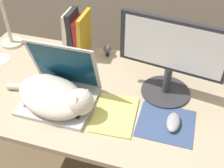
{
  "coord_description": "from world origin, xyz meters",
  "views": [
    {
      "loc": [
        0.37,
        -0.57,
        1.67
      ],
      "look_at": [
        0.1,
        0.34,
        0.86
      ],
      "focal_mm": 45.0,
      "sensor_mm": 36.0,
      "label": 1
    }
  ],
  "objects_px": {
    "computer_mouse": "(173,122)",
    "notepad": "(115,114)",
    "cat": "(55,96)",
    "book_row": "(77,34)",
    "laptop": "(60,90)",
    "external_monitor": "(171,57)",
    "webcam": "(107,49)"
  },
  "relations": [
    {
      "from": "external_monitor",
      "to": "cat",
      "type": "bearing_deg",
      "value": -153.07
    },
    {
      "from": "cat",
      "to": "notepad",
      "type": "distance_m",
      "value": 0.28
    },
    {
      "from": "laptop",
      "to": "book_row",
      "type": "xyz_separation_m",
      "value": [
        -0.07,
        0.39,
        0.07
      ]
    },
    {
      "from": "computer_mouse",
      "to": "laptop",
      "type": "bearing_deg",
      "value": 178.41
    },
    {
      "from": "book_row",
      "to": "laptop",
      "type": "bearing_deg",
      "value": -79.39
    },
    {
      "from": "book_row",
      "to": "cat",
      "type": "bearing_deg",
      "value": -80.71
    },
    {
      "from": "book_row",
      "to": "webcam",
      "type": "distance_m",
      "value": 0.19
    },
    {
      "from": "webcam",
      "to": "cat",
      "type": "bearing_deg",
      "value": -102.65
    },
    {
      "from": "external_monitor",
      "to": "computer_mouse",
      "type": "distance_m",
      "value": 0.28
    },
    {
      "from": "computer_mouse",
      "to": "external_monitor",
      "type": "bearing_deg",
      "value": 107.43
    },
    {
      "from": "computer_mouse",
      "to": "webcam",
      "type": "distance_m",
      "value": 0.59
    },
    {
      "from": "cat",
      "to": "book_row",
      "type": "height_order",
      "value": "book_row"
    },
    {
      "from": "external_monitor",
      "to": "book_row",
      "type": "height_order",
      "value": "external_monitor"
    },
    {
      "from": "laptop",
      "to": "cat",
      "type": "height_order",
      "value": "laptop"
    },
    {
      "from": "notepad",
      "to": "webcam",
      "type": "height_order",
      "value": "webcam"
    },
    {
      "from": "external_monitor",
      "to": "book_row",
      "type": "relative_size",
      "value": 1.86
    },
    {
      "from": "book_row",
      "to": "notepad",
      "type": "xyz_separation_m",
      "value": [
        0.34,
        -0.41,
        -0.12
      ]
    },
    {
      "from": "external_monitor",
      "to": "computer_mouse",
      "type": "relative_size",
      "value": 4.25
    },
    {
      "from": "laptop",
      "to": "external_monitor",
      "type": "xyz_separation_m",
      "value": [
        0.46,
        0.18,
        0.16
      ]
    },
    {
      "from": "cat",
      "to": "book_row",
      "type": "bearing_deg",
      "value": 99.29
    },
    {
      "from": "computer_mouse",
      "to": "notepad",
      "type": "height_order",
      "value": "computer_mouse"
    },
    {
      "from": "laptop",
      "to": "cat",
      "type": "xyz_separation_m",
      "value": [
        -0.0,
        -0.05,
        0.01
      ]
    },
    {
      "from": "cat",
      "to": "webcam",
      "type": "height_order",
      "value": "cat"
    },
    {
      "from": "cat",
      "to": "external_monitor",
      "type": "relative_size",
      "value": 1.01
    },
    {
      "from": "external_monitor",
      "to": "notepad",
      "type": "height_order",
      "value": "external_monitor"
    },
    {
      "from": "book_row",
      "to": "webcam",
      "type": "height_order",
      "value": "book_row"
    },
    {
      "from": "cat",
      "to": "external_monitor",
      "type": "height_order",
      "value": "external_monitor"
    },
    {
      "from": "computer_mouse",
      "to": "notepad",
      "type": "distance_m",
      "value": 0.26
    },
    {
      "from": "cat",
      "to": "external_monitor",
      "type": "bearing_deg",
      "value": 26.93
    },
    {
      "from": "cat",
      "to": "notepad",
      "type": "relative_size",
      "value": 1.87
    },
    {
      "from": "cat",
      "to": "computer_mouse",
      "type": "xyz_separation_m",
      "value": [
        0.52,
        0.04,
        -0.04
      ]
    },
    {
      "from": "computer_mouse",
      "to": "webcam",
      "type": "relative_size",
      "value": 1.59
    }
  ]
}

